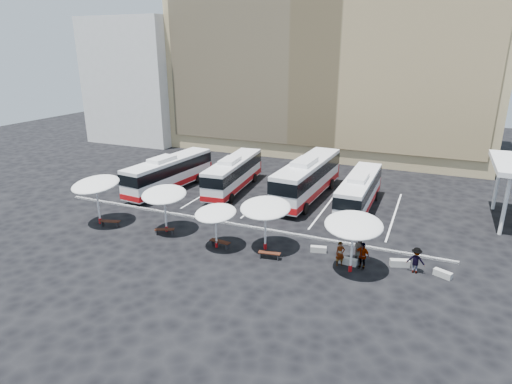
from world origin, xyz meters
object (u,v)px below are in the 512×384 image
at_px(wood_bench_2, 220,242).
at_px(passenger_1, 359,248).
at_px(bus_1, 233,173).
at_px(sunshade_2, 216,213).
at_px(conc_bench_0, 319,249).
at_px(conc_bench_2, 400,263).
at_px(sunshade_4, 354,225).
at_px(passenger_2, 362,256).
at_px(passenger_0, 340,254).
at_px(bus_3, 359,191).
at_px(sunshade_0, 96,185).
at_px(bus_2, 307,177).
at_px(wood_bench_1, 165,230).
at_px(conc_bench_3, 443,274).
at_px(sunshade_3, 265,208).
at_px(passenger_3, 416,260).
at_px(wood_bench_0, 110,222).
at_px(conc_bench_1, 348,261).
at_px(sunshade_1, 164,195).
at_px(wood_bench_3, 269,254).
at_px(bus_0, 169,172).

relative_size(wood_bench_2, passenger_1, 0.95).
xyz_separation_m(bus_1, sunshade_2, (4.67, -12.43, 0.87)).
distance_m(conc_bench_0, conc_bench_2, 5.53).
bearing_deg(sunshade_4, passenger_2, 50.48).
bearing_deg(conc_bench_2, wood_bench_2, -170.04).
bearing_deg(passenger_0, bus_1, 108.95).
distance_m(bus_3, sunshade_0, 22.36).
bearing_deg(bus_2, conc_bench_0, -66.34).
relative_size(bus_1, sunshade_0, 2.48).
height_order(wood_bench_1, wood_bench_2, wood_bench_2).
relative_size(conc_bench_2, passenger_0, 0.74).
relative_size(wood_bench_1, conc_bench_3, 1.36).
distance_m(conc_bench_0, conc_bench_3, 8.20).
bearing_deg(sunshade_3, passenger_2, -1.07).
bearing_deg(passenger_2, passenger_3, 34.62).
relative_size(bus_1, passenger_0, 6.59).
height_order(bus_2, sunshade_3, bus_2).
height_order(bus_1, wood_bench_1, bus_1).
xyz_separation_m(sunshade_4, conc_bench_0, (-2.64, 1.90, -3.06)).
height_order(bus_2, wood_bench_1, bus_2).
distance_m(bus_3, passenger_2, 10.99).
xyz_separation_m(wood_bench_0, wood_bench_1, (4.97, 0.44, -0.03)).
relative_size(passenger_0, passenger_1, 0.98).
distance_m(bus_1, sunshade_0, 13.89).
bearing_deg(conc_bench_1, bus_2, 118.44).
height_order(bus_3, passenger_0, bus_3).
xyz_separation_m(sunshade_4, wood_bench_0, (-19.45, -0.33, -2.88)).
distance_m(conc_bench_0, passenger_0, 2.34).
xyz_separation_m(sunshade_1, wood_bench_2, (5.25, -0.89, -2.69)).
distance_m(bus_3, conc_bench_1, 10.73).
bearing_deg(passenger_0, sunshade_3, 146.64).
distance_m(bus_1, bus_3, 12.76).
bearing_deg(sunshade_2, conc_bench_0, 17.23).
bearing_deg(wood_bench_1, wood_bench_2, -3.38).
bearing_deg(passenger_2, sunshade_2, -153.23).
height_order(sunshade_4, conc_bench_0, sunshade_4).
relative_size(bus_2, conc_bench_2, 10.16).
height_order(wood_bench_1, conc_bench_2, conc_bench_2).
bearing_deg(conc_bench_1, passenger_1, 59.18).
height_order(wood_bench_0, passenger_0, passenger_0).
xyz_separation_m(sunshade_2, wood_bench_2, (0.23, 0.11, -2.29)).
bearing_deg(sunshade_2, wood_bench_3, -1.96).
distance_m(bus_1, bus_2, 7.60).
bearing_deg(conc_bench_1, passenger_2, -11.31).
bearing_deg(conc_bench_0, bus_3, 83.87).
relative_size(sunshade_2, passenger_0, 2.07).
bearing_deg(bus_0, bus_2, 18.94).
height_order(bus_2, conc_bench_2, bus_2).
bearing_deg(bus_2, passenger_1, -54.69).
bearing_deg(conc_bench_0, sunshade_2, -162.77).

